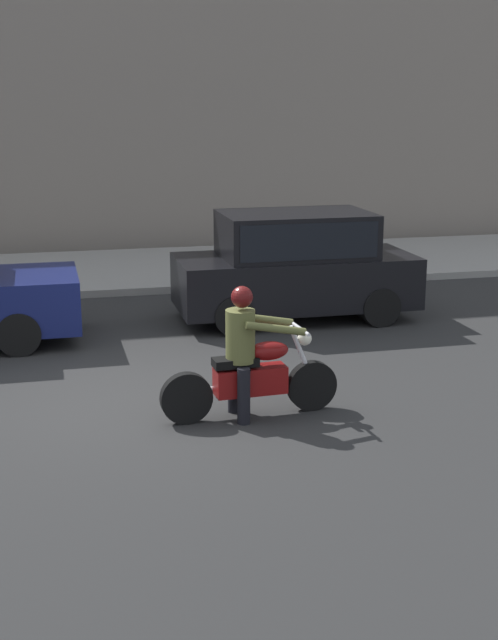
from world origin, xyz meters
name	(u,v)px	position (x,y,z in m)	size (l,w,h in m)	color
ground_plane	(134,400)	(0.00, 0.00, 0.00)	(80.00, 80.00, 0.00)	#262626
sidewalk_slab	(92,271)	(0.00, 8.00, 0.07)	(40.00, 4.40, 0.14)	gray
building_facade	(72,21)	(0.00, 11.40, 5.32)	(40.00, 1.40, 10.64)	slate
motorcycle_with_rider_olive	(249,364)	(1.25, -0.86, 0.64)	(2.13, 0.70, 1.57)	black
parked_hatchback_black	(295,264)	(3.08, 3.41, 0.93)	(3.94, 1.76, 1.80)	black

